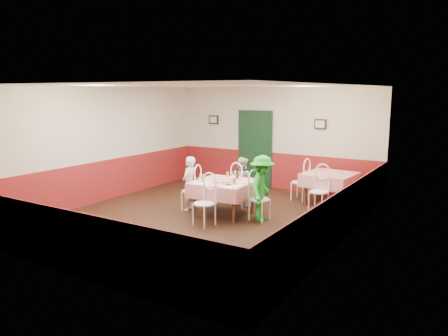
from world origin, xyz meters
The scene contains 39 objects.
floor centered at (0.00, 0.00, 0.00)m, with size 7.00×7.00×0.00m, color black.
ceiling centered at (0.00, 0.00, 2.80)m, with size 7.00×7.00×0.00m, color white.
back_wall centered at (0.00, 3.50, 1.40)m, with size 6.00×0.10×2.80m, color beige.
front_wall centered at (0.00, -3.50, 1.40)m, with size 6.00×0.10×2.80m, color beige.
left_wall centered at (-3.00, 0.00, 1.40)m, with size 0.10×7.00×2.80m, color beige.
right_wall centered at (3.00, 0.00, 1.40)m, with size 0.10×7.00×2.80m, color beige.
wainscot_back centered at (0.00, 3.48, 0.50)m, with size 6.00×0.03×1.00m, color maroon.
wainscot_front centered at (0.00, -3.48, 0.50)m, with size 6.00×0.03×1.00m, color maroon.
wainscot_left centered at (-2.98, 0.00, 0.50)m, with size 0.03×7.00×1.00m, color maroon.
wainscot_right centered at (2.98, 0.00, 0.50)m, with size 0.03×7.00×1.00m, color maroon.
door centered at (-0.60, 3.45, 1.05)m, with size 0.96×0.06×2.10m, color black.
picture_left centered at (-2.00, 3.45, 1.85)m, with size 0.32×0.03×0.26m, color black.
picture_right centered at (1.30, 3.45, 1.85)m, with size 0.32×0.03×0.26m, color black.
thermostat centered at (-1.90, 3.45, 1.50)m, with size 0.10×0.03×0.10m, color white.
main_table centered at (0.25, 0.42, 0.38)m, with size 1.22×1.22×0.77m, color red.
second_table centered at (1.91, 2.55, 0.38)m, with size 1.12×1.12×0.77m, color red.
chair_left centered at (-0.60, 0.37, 0.45)m, with size 0.42×0.42×0.90m, color white, non-canonical shape.
chair_right centered at (1.09, 0.47, 0.45)m, with size 0.42×0.42×0.90m, color white, non-canonical shape.
chair_far centered at (0.19, 1.27, 0.45)m, with size 0.42×0.42×0.90m, color white, non-canonical shape.
chair_near centered at (0.30, -0.43, 0.45)m, with size 0.42×0.42×0.90m, color white, non-canonical shape.
chair_second_a centered at (1.16, 2.55, 0.45)m, with size 0.42×0.42×0.90m, color white, non-canonical shape.
chair_second_b centered at (1.91, 1.80, 0.45)m, with size 0.42×0.42×0.90m, color white, non-canonical shape.
pizza centered at (0.26, 0.36, 0.77)m, with size 0.42×0.42×0.03m, color #B74723.
plate_left centered at (-0.18, 0.40, 0.77)m, with size 0.25×0.25×0.01m, color white.
plate_right centered at (0.65, 0.44, 0.77)m, with size 0.25×0.25×0.01m, color white.
plate_far centered at (0.21, 0.86, 0.77)m, with size 0.25×0.25×0.01m, color white.
glass_a centered at (-0.13, 0.16, 0.84)m, with size 0.08×0.08×0.15m, color #BF7219.
glass_b centered at (0.61, 0.24, 0.83)m, with size 0.08×0.08×0.14m, color #BF7219.
glass_c centered at (0.08, 0.83, 0.82)m, with size 0.07×0.07×0.12m, color #BF7219.
beer_bottle centered at (0.34, 0.83, 0.87)m, with size 0.06×0.06×0.22m, color #381C0A.
shaker_a centered at (-0.13, -0.02, 0.81)m, with size 0.04×0.04×0.09m, color silver.
shaker_b centered at (-0.10, -0.05, 0.81)m, with size 0.04×0.04×0.09m, color silver.
shaker_c centered at (-0.19, 0.06, 0.81)m, with size 0.04×0.04×0.09m, color #B23319.
menu_left centered at (-0.09, 0.03, 0.76)m, with size 0.30×0.40×0.00m, color white.
menu_right centered at (0.66, 0.09, 0.76)m, with size 0.30×0.40×0.00m, color white.
wallet centered at (0.55, 0.11, 0.77)m, with size 0.11×0.09×0.02m, color black.
diner_left centered at (-0.65, 0.36, 0.62)m, with size 0.45×0.30×1.23m, color gray.
diner_far centered at (0.19, 1.32, 0.58)m, with size 0.57×0.44×1.17m, color gray.
diner_right centered at (1.14, 0.47, 0.69)m, with size 0.90×0.52×1.39m, color gray.
Camera 1 is at (5.14, -7.48, 2.69)m, focal length 35.00 mm.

